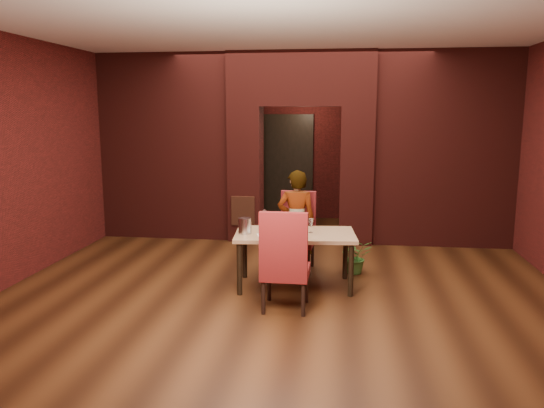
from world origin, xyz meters
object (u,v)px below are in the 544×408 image
Objects in this scene: chair_far at (296,232)px; dining_table at (295,260)px; water_bottle at (264,220)px; wine_glass_a at (281,224)px; potted_plant at (356,256)px; chair_near at (286,259)px; wine_glass_b at (294,223)px; wine_bucket at (245,226)px; wine_glass_c at (311,226)px; person_seated at (296,221)px.

dining_table is at bearing -81.57° from chair_far.
wine_glass_a is at bearing -22.29° from water_bottle.
chair_far is 0.90m from potted_plant.
water_bottle is at bearing -66.77° from chair_near.
water_bottle is (-0.38, 0.00, 0.04)m from wine_glass_b.
wine_bucket is (-0.62, -0.13, 0.45)m from dining_table.
wine_glass_c reaches higher than dining_table.
chair_far is at bearing -88.76° from chair_near.
chair_far reaches higher than wine_bucket.
wine_glass_b is 0.24m from wine_glass_c.
chair_far is 0.95× the size of chair_near.
wine_glass_a is (-0.14, -0.69, 0.26)m from chair_far.
chair_far is 2.33× the size of potted_plant.
person_seated is (-0.04, 0.64, 0.37)m from dining_table.
water_bottle is 0.57× the size of potted_plant.
person_seated is at bearing 111.43° from wine_glass_c.
person_seated is at bearing 88.27° from dining_table.
wine_glass_a is 0.43× the size of potted_plant.
chair_far reaches higher than potted_plant.
person_seated is at bearing 52.83° from wine_bucket.
chair_near reaches higher than water_bottle.
person_seated is at bearing 76.37° from wine_glass_a.
wine_bucket is at bearing -129.49° from water_bottle.
chair_near is at bearing -97.92° from dining_table.
chair_near is (0.01, -1.50, 0.03)m from chair_far.
wine_bucket is 0.42× the size of potted_plant.
wine_glass_a is (-0.19, 0.03, 0.45)m from dining_table.
dining_table is 0.81m from chair_near.
wine_bucket is (-0.58, -0.77, 0.09)m from person_seated.
dining_table is at bearing -91.95° from chair_near.
water_bottle is at bearing 157.97° from dining_table.
chair_far is 0.77m from wine_glass_c.
wine_glass_c is 0.62m from water_bottle.
potted_plant is at bearing 33.44° from wine_glass_a.
water_bottle is (0.21, 0.25, 0.04)m from wine_bucket.
dining_table is 1.30× the size of chair_near.
person_seated reaches higher than chair_far.
chair_near is at bearing -48.03° from wine_bucket.
person_seated reaches higher than wine_glass_a.
wine_glass_c is at bearing -65.63° from chair_far.
wine_glass_a is 0.75× the size of water_bottle.
wine_glass_b is at bearing -146.01° from potted_plant.
wine_glass_a is at bearing 20.45° from wine_bucket.
chair_far reaches higher than wine_glass_c.
chair_far is 1.05m from wine_bucket.
wine_glass_a is (-0.15, -0.61, 0.09)m from person_seated.
chair_near is 1.71m from potted_plant.
wine_glass_c is (0.25, -0.68, 0.24)m from chair_far.
chair_far is 0.19m from person_seated.
chair_near is 0.87m from wine_glass_c.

